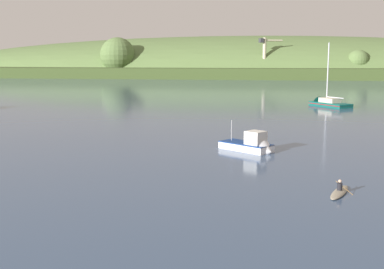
{
  "coord_description": "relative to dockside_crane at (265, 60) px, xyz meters",
  "views": [
    {
      "loc": [
        -0.74,
        -10.48,
        8.5
      ],
      "look_at": [
        -4.19,
        33.8,
        1.42
      ],
      "focal_mm": 45.1,
      "sensor_mm": 36.0,
      "label": 1
    }
  ],
  "objects": [
    {
      "name": "fishing_boat_moored",
      "position": [
        -12.54,
        -162.76,
        -7.34
      ],
      "size": [
        5.39,
        5.03,
        3.36
      ],
      "rotation": [
        0.0,
        0.0,
        5.57
      ],
      "color": "white",
      "rests_on": "ground"
    },
    {
      "name": "far_shoreline_hill",
      "position": [
        -7.13,
        35.08,
        -7.5
      ],
      "size": [
        446.1,
        125.2,
        38.48
      ],
      "rotation": [
        0.0,
        0.0,
        -0.07
      ],
      "color": "#3C4E24",
      "rests_on": "ground"
    },
    {
      "name": "dockside_crane",
      "position": [
        0.0,
        0.0,
        0.0
      ],
      "size": [
        10.24,
        5.52,
        16.88
      ],
      "rotation": [
        0.0,
        0.0,
        0.38
      ],
      "color": "#4C4C51",
      "rests_on": "ground"
    },
    {
      "name": "sailboat_near_mooring",
      "position": [
        2.6,
        -119.18,
        -7.55
      ],
      "size": [
        7.2,
        9.08,
        12.59
      ],
      "rotation": [
        0.0,
        0.0,
        2.12
      ],
      "color": "#0F564C",
      "rests_on": "ground"
    },
    {
      "name": "canoe_with_paddler",
      "position": [
        -7.56,
        -176.52,
        -7.67
      ],
      "size": [
        2.22,
        3.67,
        1.02
      ],
      "rotation": [
        0.0,
        0.0,
        1.14
      ],
      "color": "gray",
      "rests_on": "ground"
    }
  ]
}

